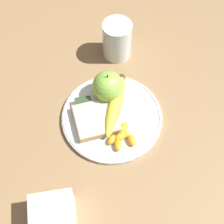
# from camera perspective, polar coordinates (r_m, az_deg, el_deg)

# --- Properties ---
(ground_plane) EXTENTS (3.00, 3.00, 0.00)m
(ground_plane) POSITION_cam_1_polar(r_m,az_deg,el_deg) (0.80, 0.00, -1.15)
(ground_plane) COLOR olive
(plate) EXTENTS (0.26, 0.26, 0.01)m
(plate) POSITION_cam_1_polar(r_m,az_deg,el_deg) (0.80, 0.00, -0.87)
(plate) COLOR silver
(plate) RESTS_ON ground_plane
(juice_glass) EXTENTS (0.08, 0.08, 0.11)m
(juice_glass) POSITION_cam_1_polar(r_m,az_deg,el_deg) (0.89, 0.92, 12.90)
(juice_glass) COLOR silver
(juice_glass) RESTS_ON ground_plane
(apple) EXTENTS (0.08, 0.08, 0.09)m
(apple) POSITION_cam_1_polar(r_m,az_deg,el_deg) (0.79, -0.71, 4.69)
(apple) COLOR #84BC47
(apple) RESTS_ON plate
(banana) EXTENTS (0.10, 0.19, 0.04)m
(banana) POSITION_cam_1_polar(r_m,az_deg,el_deg) (0.79, 0.63, 1.52)
(banana) COLOR yellow
(banana) RESTS_ON plate
(bread_slice) EXTENTS (0.11, 0.11, 0.02)m
(bread_slice) POSITION_cam_1_polar(r_m,az_deg,el_deg) (0.78, -2.92, -1.31)
(bread_slice) COLOR tan
(bread_slice) RESTS_ON plate
(fork) EXTENTS (0.19, 0.04, 0.00)m
(fork) POSITION_cam_1_polar(r_m,az_deg,el_deg) (0.79, 0.24, -1.25)
(fork) COLOR silver
(fork) RESTS_ON plate
(jam_packet) EXTENTS (0.04, 0.03, 0.02)m
(jam_packet) POSITION_cam_1_polar(r_m,az_deg,el_deg) (0.80, -5.28, 1.40)
(jam_packet) COLOR silver
(jam_packet) RESTS_ON plate
(orange_segment_0) EXTENTS (0.02, 0.03, 0.02)m
(orange_segment_0) POSITION_cam_1_polar(r_m,az_deg,el_deg) (0.75, 3.63, -5.17)
(orange_segment_0) COLOR orange
(orange_segment_0) RESTS_ON plate
(orange_segment_1) EXTENTS (0.02, 0.03, 0.02)m
(orange_segment_1) POSITION_cam_1_polar(r_m,az_deg,el_deg) (0.75, 1.31, -6.04)
(orange_segment_1) COLOR orange
(orange_segment_1) RESTS_ON plate
(orange_segment_2) EXTENTS (0.04, 0.04, 0.02)m
(orange_segment_2) POSITION_cam_1_polar(r_m,az_deg,el_deg) (0.77, 2.05, -2.91)
(orange_segment_2) COLOR orange
(orange_segment_2) RESTS_ON plate
(orange_segment_3) EXTENTS (0.03, 0.03, 0.01)m
(orange_segment_3) POSITION_cam_1_polar(r_m,az_deg,el_deg) (0.76, 2.56, -4.09)
(orange_segment_3) COLOR orange
(orange_segment_3) RESTS_ON plate
(orange_segment_4) EXTENTS (0.04, 0.04, 0.02)m
(orange_segment_4) POSITION_cam_1_polar(r_m,az_deg,el_deg) (0.75, 1.54, -4.56)
(orange_segment_4) COLOR orange
(orange_segment_4) RESTS_ON plate
(orange_segment_5) EXTENTS (0.03, 0.02, 0.02)m
(orange_segment_5) POSITION_cam_1_polar(r_m,az_deg,el_deg) (0.77, -1.01, -1.85)
(orange_segment_5) COLOR orange
(orange_segment_5) RESTS_ON plate
(orange_segment_6) EXTENTS (0.03, 0.03, 0.02)m
(orange_segment_6) POSITION_cam_1_polar(r_m,az_deg,el_deg) (0.75, -0.05, -5.10)
(orange_segment_6) COLOR orange
(orange_segment_6) RESTS_ON plate
(condiment_caddy) EXTENTS (0.09, 0.09, 0.07)m
(condiment_caddy) POSITION_cam_1_polar(r_m,az_deg,el_deg) (0.69, -10.62, -18.39)
(condiment_caddy) COLOR silver
(condiment_caddy) RESTS_ON ground_plane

